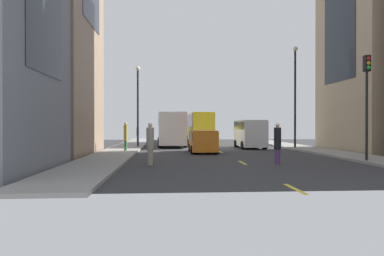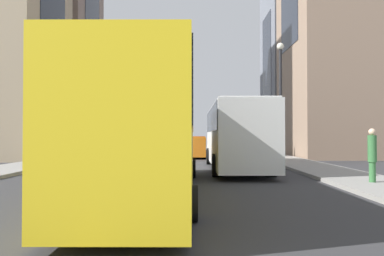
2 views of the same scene
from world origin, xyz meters
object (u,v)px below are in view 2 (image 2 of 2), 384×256
(delivery_van_white, at_px, (120,140))
(pedestrian_crossing_near, at_px, (161,142))
(car_orange_0, at_px, (193,145))
(pedestrian_crossing_mid, at_px, (228,141))
(streetcar_yellow, at_px, (154,126))
(traffic_light_near_corner, at_px, (111,112))
(city_bus_white, at_px, (235,132))
(pedestrian_walking_far, at_px, (269,141))
(pedestrian_waiting_curb, at_px, (372,153))

(delivery_van_white, xyz_separation_m, pedestrian_crossing_near, (-1.59, -13.57, -0.35))
(car_orange_0, bearing_deg, pedestrian_crossing_mid, -112.69)
(streetcar_yellow, bearing_deg, traffic_light_near_corner, -74.82)
(city_bus_white, height_order, pedestrian_crossing_near, city_bus_white)
(streetcar_yellow, distance_m, pedestrian_walking_far, 18.90)
(car_orange_0, xyz_separation_m, pedestrian_crossing_mid, (-3.62, -8.65, 0.15))
(pedestrian_waiting_curb, bearing_deg, traffic_light_near_corner, 155.33)
(delivery_van_white, bearing_deg, traffic_light_near_corner, -75.40)
(delivery_van_white, height_order, pedestrian_crossing_near, delivery_van_white)
(pedestrian_waiting_curb, bearing_deg, pedestrian_crossing_mid, 130.97)
(pedestrian_crossing_near, bearing_deg, car_orange_0, -114.10)
(city_bus_white, distance_m, pedestrian_walking_far, 10.28)
(pedestrian_crossing_near, bearing_deg, traffic_light_near_corner, 135.80)
(pedestrian_walking_far, bearing_deg, car_orange_0, -134.43)
(delivery_van_white, relative_size, pedestrian_crossing_mid, 2.33)
(pedestrian_waiting_curb, relative_size, traffic_light_near_corner, 0.33)
(traffic_light_near_corner, bearing_deg, pedestrian_waiting_curb, 120.59)
(streetcar_yellow, height_order, car_orange_0, streetcar_yellow)
(delivery_van_white, relative_size, traffic_light_near_corner, 0.88)
(pedestrian_crossing_near, distance_m, traffic_light_near_corner, 5.94)
(pedestrian_crossing_near, bearing_deg, pedestrian_walking_far, -89.34)
(delivery_van_white, relative_size, pedestrian_walking_far, 2.33)
(streetcar_yellow, xyz_separation_m, pedestrian_crossing_mid, (-4.86, -26.60, -0.96))
(delivery_van_white, bearing_deg, pedestrian_crossing_near, -96.67)
(traffic_light_near_corner, bearing_deg, pedestrian_crossing_near, -178.87)
(car_orange_0, distance_m, pedestrian_walking_far, 6.00)
(streetcar_yellow, distance_m, traffic_light_near_corner, 27.31)
(pedestrian_crossing_mid, xyz_separation_m, traffic_light_near_corner, (11.99, 0.32, 3.05))
(city_bus_white, xyz_separation_m, pedestrian_waiting_curb, (-4.14, 6.56, -0.83))
(delivery_van_white, distance_m, pedestrian_walking_far, 11.79)
(city_bus_white, xyz_separation_m, car_orange_0, (2.24, -10.05, -0.99))
(streetcar_yellow, xyz_separation_m, pedestrian_crossing_near, (2.03, -26.38, -0.96))
(city_bus_white, distance_m, streetcar_yellow, 8.63)
(traffic_light_near_corner, bearing_deg, streetcar_yellow, 105.18)
(car_orange_0, relative_size, pedestrian_walking_far, 2.06)
(delivery_van_white, height_order, pedestrian_crossing_mid, delivery_van_white)
(pedestrian_walking_far, distance_m, traffic_light_near_corner, 17.09)
(city_bus_white, xyz_separation_m, pedestrian_crossing_mid, (-1.38, -18.70, -0.84))
(car_orange_0, distance_m, traffic_light_near_corner, 12.24)
(traffic_light_near_corner, bearing_deg, pedestrian_walking_far, 148.37)
(streetcar_yellow, xyz_separation_m, traffic_light_near_corner, (7.13, -26.28, 2.09))
(car_orange_0, xyz_separation_m, pedestrian_waiting_curb, (-6.37, 16.62, 0.16))
(pedestrian_crossing_near, height_order, traffic_light_near_corner, traffic_light_near_corner)
(pedestrian_walking_far, bearing_deg, pedestrian_crossing_mid, 154.81)
(city_bus_white, bearing_deg, traffic_light_near_corner, -60.02)
(pedestrian_crossing_near, xyz_separation_m, traffic_light_near_corner, (5.10, 0.10, 3.06))
(pedestrian_walking_far, distance_m, pedestrian_crossing_near, 12.86)
(car_orange_0, distance_m, pedestrian_crossing_mid, 9.38)
(pedestrian_walking_far, xyz_separation_m, traffic_light_near_corner, (14.34, -8.83, 2.87))
(streetcar_yellow, distance_m, pedestrian_waiting_curb, 7.79)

